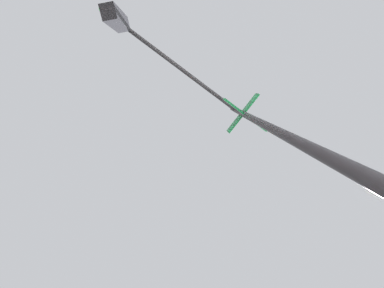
# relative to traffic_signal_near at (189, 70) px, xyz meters

# --- Properties ---
(traffic_signal_near) EXTENTS (2.86, 2.85, 6.43)m
(traffic_signal_near) POSITION_rel_traffic_signal_near_xyz_m (0.00, 0.00, 0.00)
(traffic_signal_near) COLOR black
(traffic_signal_near) RESTS_ON ground_plane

